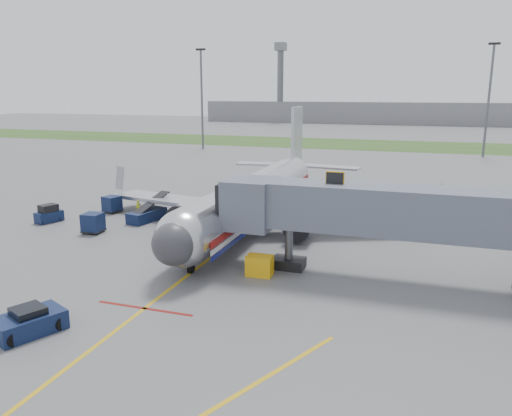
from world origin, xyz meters
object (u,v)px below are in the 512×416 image
(airliner, at_px, (254,196))
(belt_loader, at_px, (147,215))
(ramp_worker, at_px, (138,208))
(baggage_tug, at_px, (49,214))
(pushback_tug, at_px, (29,322))

(airliner, relative_size, belt_loader, 7.07)
(ramp_worker, bearing_deg, belt_loader, -82.24)
(baggage_tug, distance_m, ramp_worker, 8.17)
(baggage_tug, bearing_deg, ramp_worker, 34.45)
(baggage_tug, relative_size, belt_loader, 0.53)
(pushback_tug, height_order, ramp_worker, ramp_worker)
(baggage_tug, bearing_deg, belt_loader, 21.57)
(baggage_tug, bearing_deg, pushback_tug, -51.73)
(belt_loader, height_order, ramp_worker, belt_loader)
(airliner, distance_m, pushback_tug, 24.04)
(baggage_tug, xyz_separation_m, belt_loader, (8.46, 3.35, -0.14))
(belt_loader, relative_size, ramp_worker, 3.20)
(ramp_worker, bearing_deg, baggage_tug, 168.78)
(baggage_tug, height_order, ramp_worker, baggage_tug)
(airliner, xyz_separation_m, baggage_tug, (-18.46, -5.29, -1.91))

